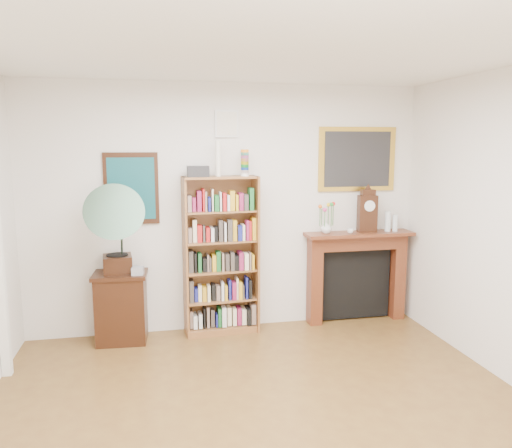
{
  "coord_description": "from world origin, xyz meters",
  "views": [
    {
      "loc": [
        -0.82,
        -3.08,
        2.13
      ],
      "look_at": [
        0.15,
        1.6,
        1.36
      ],
      "focal_mm": 35.0,
      "sensor_mm": 36.0,
      "label": 1
    }
  ],
  "objects_px": {
    "teacup": "(350,231)",
    "bottle_right": "(395,223)",
    "fireplace": "(356,269)",
    "bottle_left": "(388,221)",
    "gramophone": "(114,224)",
    "flower_vase": "(326,228)",
    "cd_stack": "(138,271)",
    "side_cabinet": "(121,307)",
    "mantel_clock": "(367,211)",
    "bookshelf": "(221,247)"
  },
  "relations": [
    {
      "from": "mantel_clock",
      "to": "fireplace",
      "type": "bearing_deg",
      "value": 164.46
    },
    {
      "from": "cd_stack",
      "to": "mantel_clock",
      "type": "distance_m",
      "value": 2.72
    },
    {
      "from": "bookshelf",
      "to": "fireplace",
      "type": "height_order",
      "value": "bookshelf"
    },
    {
      "from": "side_cabinet",
      "to": "bottle_right",
      "type": "xyz_separation_m",
      "value": [
        3.2,
        0.06,
        0.81
      ]
    },
    {
      "from": "gramophone",
      "to": "bottle_left",
      "type": "xyz_separation_m",
      "value": [
        3.13,
        0.2,
        -0.1
      ]
    },
    {
      "from": "mantel_clock",
      "to": "flower_vase",
      "type": "height_order",
      "value": "mantel_clock"
    },
    {
      "from": "fireplace",
      "to": "bottle_left",
      "type": "distance_m",
      "value": 0.68
    },
    {
      "from": "flower_vase",
      "to": "teacup",
      "type": "height_order",
      "value": "flower_vase"
    },
    {
      "from": "bookshelf",
      "to": "cd_stack",
      "type": "relative_size",
      "value": 17.07
    },
    {
      "from": "fireplace",
      "to": "mantel_clock",
      "type": "xyz_separation_m",
      "value": [
        0.1,
        -0.04,
        0.7
      ]
    },
    {
      "from": "bookshelf",
      "to": "mantel_clock",
      "type": "bearing_deg",
      "value": -3.06
    },
    {
      "from": "teacup",
      "to": "bottle_right",
      "type": "xyz_separation_m",
      "value": [
        0.58,
        0.04,
        0.07
      ]
    },
    {
      "from": "cd_stack",
      "to": "teacup",
      "type": "distance_m",
      "value": 2.45
    },
    {
      "from": "gramophone",
      "to": "flower_vase",
      "type": "bearing_deg",
      "value": -0.16
    },
    {
      "from": "cd_stack",
      "to": "bottle_left",
      "type": "xyz_separation_m",
      "value": [
        2.92,
        0.18,
        0.41
      ]
    },
    {
      "from": "side_cabinet",
      "to": "bookshelf",
      "type": "bearing_deg",
      "value": 6.85
    },
    {
      "from": "side_cabinet",
      "to": "flower_vase",
      "type": "relative_size",
      "value": 5.7
    },
    {
      "from": "mantel_clock",
      "to": "teacup",
      "type": "xyz_separation_m",
      "value": [
        -0.23,
        -0.07,
        -0.21
      ]
    },
    {
      "from": "side_cabinet",
      "to": "cd_stack",
      "type": "bearing_deg",
      "value": -24.87
    },
    {
      "from": "gramophone",
      "to": "bottle_right",
      "type": "height_order",
      "value": "gramophone"
    },
    {
      "from": "side_cabinet",
      "to": "bottle_left",
      "type": "relative_size",
      "value": 3.2
    },
    {
      "from": "teacup",
      "to": "bottle_right",
      "type": "relative_size",
      "value": 0.38
    },
    {
      "from": "fireplace",
      "to": "cd_stack",
      "type": "relative_size",
      "value": 10.82
    },
    {
      "from": "gramophone",
      "to": "cd_stack",
      "type": "height_order",
      "value": "gramophone"
    },
    {
      "from": "side_cabinet",
      "to": "fireplace",
      "type": "xyz_separation_m",
      "value": [
        2.75,
        0.13,
        0.26
      ]
    },
    {
      "from": "flower_vase",
      "to": "bottle_right",
      "type": "distance_m",
      "value": 0.86
    },
    {
      "from": "cd_stack",
      "to": "flower_vase",
      "type": "bearing_deg",
      "value": 5.23
    },
    {
      "from": "fireplace",
      "to": "side_cabinet",
      "type": "bearing_deg",
      "value": -177.23
    },
    {
      "from": "fireplace",
      "to": "bottle_right",
      "type": "xyz_separation_m",
      "value": [
        0.45,
        -0.07,
        0.55
      ]
    },
    {
      "from": "gramophone",
      "to": "mantel_clock",
      "type": "relative_size",
      "value": 1.93
    },
    {
      "from": "fireplace",
      "to": "bottle_left",
      "type": "relative_size",
      "value": 5.41
    },
    {
      "from": "bottle_left",
      "to": "bookshelf",
      "type": "bearing_deg",
      "value": -179.42
    },
    {
      "from": "side_cabinet",
      "to": "teacup",
      "type": "xyz_separation_m",
      "value": [
        2.62,
        0.02,
        0.74
      ]
    },
    {
      "from": "cd_stack",
      "to": "flower_vase",
      "type": "distance_m",
      "value": 2.19
    },
    {
      "from": "bookshelf",
      "to": "gramophone",
      "type": "bearing_deg",
      "value": -175.22
    },
    {
      "from": "bookshelf",
      "to": "teacup",
      "type": "xyz_separation_m",
      "value": [
        1.52,
        -0.04,
        0.13
      ]
    },
    {
      "from": "gramophone",
      "to": "flower_vase",
      "type": "relative_size",
      "value": 7.23
    },
    {
      "from": "teacup",
      "to": "bottle_left",
      "type": "height_order",
      "value": "bottle_left"
    },
    {
      "from": "fireplace",
      "to": "cd_stack",
      "type": "distance_m",
      "value": 2.57
    },
    {
      "from": "bookshelf",
      "to": "bottle_left",
      "type": "bearing_deg",
      "value": -3.57
    },
    {
      "from": "gramophone",
      "to": "flower_vase",
      "type": "distance_m",
      "value": 2.38
    },
    {
      "from": "cd_stack",
      "to": "fireplace",
      "type": "bearing_deg",
      "value": 5.19
    },
    {
      "from": "gramophone",
      "to": "fireplace",
      "type": "bearing_deg",
      "value": -0.18
    },
    {
      "from": "side_cabinet",
      "to": "flower_vase",
      "type": "distance_m",
      "value": 2.47
    },
    {
      "from": "cd_stack",
      "to": "bottle_right",
      "type": "relative_size",
      "value": 0.6
    },
    {
      "from": "bookshelf",
      "to": "teacup",
      "type": "height_order",
      "value": "bookshelf"
    },
    {
      "from": "bookshelf",
      "to": "side_cabinet",
      "type": "xyz_separation_m",
      "value": [
        -1.1,
        -0.06,
        -0.61
      ]
    },
    {
      "from": "teacup",
      "to": "bottle_right",
      "type": "height_order",
      "value": "bottle_right"
    },
    {
      "from": "fireplace",
      "to": "bottle_left",
      "type": "xyz_separation_m",
      "value": [
        0.36,
        -0.05,
        0.57
      ]
    },
    {
      "from": "bookshelf",
      "to": "bottle_left",
      "type": "distance_m",
      "value": 2.02
    }
  ]
}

